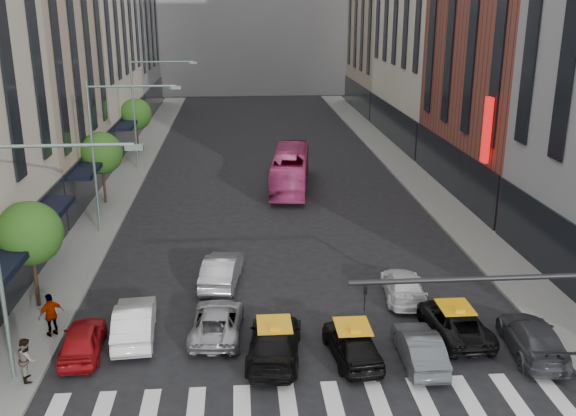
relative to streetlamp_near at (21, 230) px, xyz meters
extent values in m
cube|color=slate|center=(-1.46, 26.00, -5.83)|extent=(3.00, 96.00, 0.15)
cube|color=slate|center=(21.54, 26.00, -5.83)|extent=(3.00, 96.00, 0.15)
cube|color=tan|center=(-6.96, 24.00, 6.10)|extent=(8.00, 16.00, 24.00)
cube|color=brown|center=(27.04, 23.00, 7.10)|extent=(8.00, 18.00, 26.00)
cylinder|color=black|center=(-1.76, 6.00, -4.18)|extent=(0.18, 0.18, 3.15)
sphere|color=#1D4F16|center=(-1.76, 6.00, -2.24)|extent=(2.88, 2.88, 2.88)
cylinder|color=black|center=(-1.76, 22.00, -4.18)|extent=(0.18, 0.18, 3.15)
sphere|color=#1D4F16|center=(-1.76, 22.00, -2.24)|extent=(2.88, 2.88, 2.88)
cylinder|color=black|center=(-1.76, 38.00, -4.18)|extent=(0.18, 0.18, 3.15)
sphere|color=#1D4F16|center=(-1.76, 38.00, -2.24)|extent=(2.88, 2.88, 2.88)
cylinder|color=gray|center=(1.54, 0.00, 2.95)|extent=(5.00, 0.12, 0.12)
cube|color=gray|center=(4.04, 0.00, 2.85)|extent=(0.60, 0.25, 0.18)
cylinder|color=gray|center=(-0.96, 16.00, -1.25)|extent=(0.16, 0.16, 9.00)
cylinder|color=gray|center=(1.54, 16.00, 2.95)|extent=(5.00, 0.12, 0.12)
cube|color=gray|center=(4.04, 16.00, 2.85)|extent=(0.60, 0.25, 0.18)
cylinder|color=gray|center=(-0.96, 32.00, -1.25)|extent=(0.16, 0.16, 9.00)
cylinder|color=gray|center=(1.54, 32.00, 2.95)|extent=(5.00, 0.12, 0.12)
cube|color=gray|center=(4.04, 32.00, 2.85)|extent=(0.60, 0.25, 0.18)
cylinder|color=black|center=(15.54, -5.00, -0.10)|extent=(10.00, 0.16, 0.16)
imported|color=black|center=(11.04, -5.00, -0.60)|extent=(0.13, 0.16, 0.80)
cube|color=red|center=(22.64, 16.00, 0.10)|extent=(0.30, 0.70, 4.00)
imported|color=#9F0E13|center=(1.19, 1.71, -5.25)|extent=(1.78, 3.93, 1.31)
imported|color=white|center=(3.04, 2.94, -5.16)|extent=(1.92, 4.63, 1.49)
imported|color=#9F9EA3|center=(6.46, 2.90, -5.27)|extent=(2.38, 4.66, 1.26)
imported|color=black|center=(8.77, 0.87, -5.19)|extent=(2.61, 5.16, 1.44)
imported|color=black|center=(11.79, 0.53, -5.21)|extent=(2.11, 4.25, 1.39)
imported|color=#46494E|center=(14.34, 0.04, -5.24)|extent=(1.48, 4.04, 1.32)
imported|color=black|center=(16.37, 2.02, -5.25)|extent=(2.33, 4.76, 1.30)
imported|color=#3A3C41|center=(19.04, 0.39, -5.22)|extent=(2.46, 4.89, 1.36)
imported|color=#ACABB1|center=(6.56, 8.04, -5.15)|extent=(2.21, 4.76, 1.51)
imported|color=white|center=(15.15, 5.77, -5.27)|extent=(2.19, 4.50, 1.26)
imported|color=#CA3B7E|center=(11.40, 25.03, -4.45)|extent=(3.81, 10.69, 2.91)
imported|color=gray|center=(-0.36, -0.18, -4.92)|extent=(0.87, 0.97, 1.66)
imported|color=gray|center=(-0.36, 3.13, -4.82)|extent=(1.12, 1.07, 1.87)
camera|label=1|loc=(7.53, -21.46, 7.46)|focal=40.00mm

